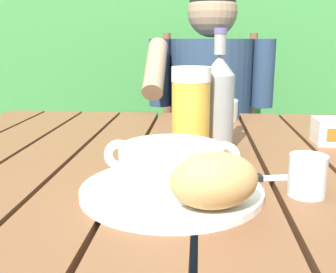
% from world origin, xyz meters
% --- Properties ---
extents(dining_table, '(1.17, 0.98, 0.73)m').
position_xyz_m(dining_table, '(-0.00, 0.00, 0.64)').
color(dining_table, brown).
rests_on(dining_table, ground_plane).
extents(hedge_backdrop, '(3.95, 0.83, 2.51)m').
position_xyz_m(hedge_backdrop, '(-0.04, 1.58, 0.92)').
color(hedge_backdrop, '#3C823C').
rests_on(hedge_backdrop, ground_plane).
extents(chair_near_diner, '(0.43, 0.44, 1.00)m').
position_xyz_m(chair_near_diner, '(0.11, 0.93, 0.48)').
color(chair_near_diner, brown).
rests_on(chair_near_diner, ground_plane).
extents(person_eating, '(0.48, 0.47, 1.18)m').
position_xyz_m(person_eating, '(0.11, 0.73, 0.70)').
color(person_eating, navy).
rests_on(person_eating, ground_plane).
extents(serving_plate, '(0.29, 0.29, 0.01)m').
position_xyz_m(serving_plate, '(0.03, -0.24, 0.74)').
color(serving_plate, white).
rests_on(serving_plate, dining_table).
extents(soup_bowl, '(0.22, 0.17, 0.08)m').
position_xyz_m(soup_bowl, '(0.03, -0.24, 0.78)').
color(soup_bowl, white).
rests_on(soup_bowl, serving_plate).
extents(bread_roll, '(0.15, 0.14, 0.08)m').
position_xyz_m(bread_roll, '(0.09, -0.32, 0.79)').
color(bread_roll, tan).
rests_on(bread_roll, serving_plate).
extents(beer_glass, '(0.08, 0.08, 0.19)m').
position_xyz_m(beer_glass, '(0.05, -0.02, 0.83)').
color(beer_glass, gold).
rests_on(beer_glass, dining_table).
extents(beer_bottle, '(0.07, 0.07, 0.26)m').
position_xyz_m(beer_bottle, '(0.11, 0.04, 0.84)').
color(beer_bottle, gray).
rests_on(beer_bottle, dining_table).
extents(water_glass_small, '(0.06, 0.06, 0.07)m').
position_xyz_m(water_glass_small, '(0.24, -0.23, 0.77)').
color(water_glass_small, silver).
rests_on(water_glass_small, dining_table).
extents(table_knife, '(0.17, 0.05, 0.01)m').
position_xyz_m(table_knife, '(0.18, -0.17, 0.74)').
color(table_knife, silver).
rests_on(table_knife, dining_table).
extents(diner_bowl, '(0.15, 0.15, 0.06)m').
position_xyz_m(diner_bowl, '(0.11, 0.39, 0.76)').
color(diner_bowl, white).
rests_on(diner_bowl, dining_table).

